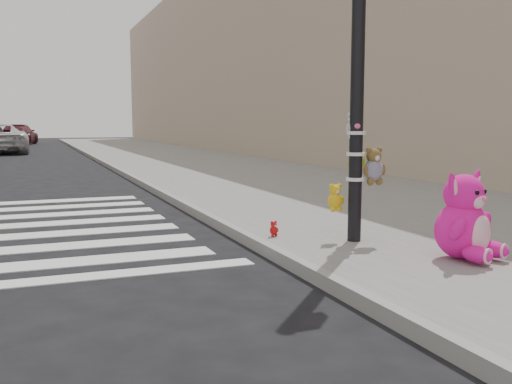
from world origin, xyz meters
name	(u,v)px	position (x,y,z in m)	size (l,w,h in m)	color
ground	(181,330)	(0.00, 0.00, 0.00)	(120.00, 120.00, 0.00)	black
sidewalk_near	(271,178)	(5.00, 10.00, 0.07)	(7.00, 80.00, 0.14)	slate
curb_edge	(142,183)	(1.55, 10.00, 0.07)	(0.12, 80.00, 0.15)	gray
bld_near	(296,47)	(10.50, 20.00, 5.00)	(5.00, 60.00, 10.00)	tan
signal_pole	(359,104)	(2.63, 1.81, 1.78)	(0.69, 0.49, 4.00)	black
pink_bunny	(465,222)	(3.18, 0.57, 0.53)	(0.77, 0.83, 0.95)	#FB159D
red_teddy	(274,229)	(1.80, 2.40, 0.24)	(0.13, 0.09, 0.20)	red
car_maroon_near	(19,134)	(-1.70, 41.06, 0.73)	(2.06, 5.06, 1.47)	#551821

